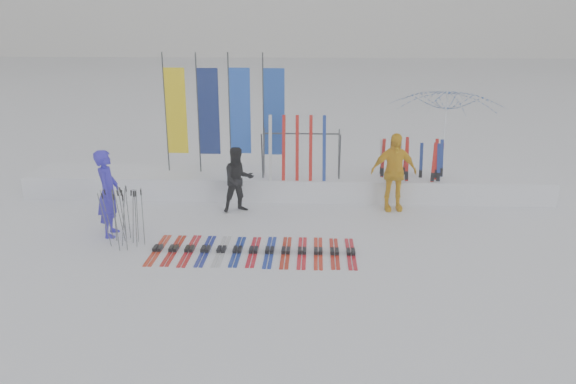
# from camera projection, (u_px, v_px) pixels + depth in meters

# --- Properties ---
(ground) EXTENTS (120.00, 120.00, 0.00)m
(ground) POSITION_uv_depth(u_px,v_px,m) (274.00, 264.00, 11.06)
(ground) COLOR white
(ground) RESTS_ON ground
(snow_bank) EXTENTS (14.00, 1.60, 0.60)m
(snow_bank) POSITION_uv_depth(u_px,v_px,m) (286.00, 184.00, 15.36)
(snow_bank) COLOR white
(snow_bank) RESTS_ON ground
(person_blue) EXTENTS (0.55, 0.76, 1.95)m
(person_blue) POSITION_uv_depth(u_px,v_px,m) (108.00, 193.00, 12.29)
(person_blue) COLOR #2B22C7
(person_blue) RESTS_ON ground
(person_black) EXTENTS (0.98, 0.89, 1.64)m
(person_black) POSITION_uv_depth(u_px,v_px,m) (238.00, 180.00, 13.87)
(person_black) COLOR black
(person_black) RESTS_ON ground
(person_yellow) EXTENTS (1.20, 0.61, 1.97)m
(person_yellow) POSITION_uv_depth(u_px,v_px,m) (394.00, 172.00, 13.95)
(person_yellow) COLOR #F2B40F
(person_yellow) RESTS_ON ground
(tent_canopy) EXTENTS (4.14, 4.17, 2.84)m
(tent_canopy) POSITION_uv_depth(u_px,v_px,m) (443.00, 137.00, 15.88)
(tent_canopy) COLOR white
(tent_canopy) RESTS_ON ground
(ski_row) EXTENTS (4.19, 1.68, 0.07)m
(ski_row) POSITION_uv_depth(u_px,v_px,m) (253.00, 250.00, 11.63)
(ski_row) COLOR red
(ski_row) RESTS_ON ground
(pole_cluster) EXTENTS (0.93, 0.83, 1.26)m
(pole_cluster) POSITION_uv_depth(u_px,v_px,m) (124.00, 217.00, 11.91)
(pole_cluster) COLOR #595B60
(pole_cluster) RESTS_ON ground
(feather_flags) EXTENTS (3.23, 0.16, 3.20)m
(feather_flags) POSITION_uv_depth(u_px,v_px,m) (224.00, 112.00, 14.99)
(feather_flags) COLOR #383A3F
(feather_flags) RESTS_ON ground
(ski_rack) EXTENTS (2.04, 0.80, 1.23)m
(ski_rack) POSITION_uv_depth(u_px,v_px,m) (301.00, 149.00, 14.64)
(ski_rack) COLOR #383A3F
(ski_rack) RESTS_ON ground
(upright_skis) EXTENTS (1.66, 0.83, 1.68)m
(upright_skis) POSITION_uv_depth(u_px,v_px,m) (409.00, 170.00, 14.84)
(upright_skis) COLOR red
(upright_skis) RESTS_ON ground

